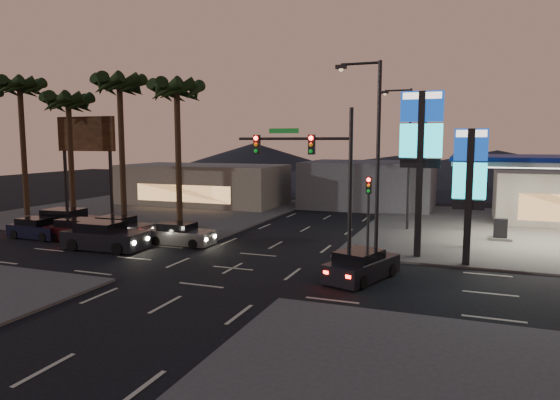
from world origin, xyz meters
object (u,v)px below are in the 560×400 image
at_px(pylon_sign_tall, 421,141).
at_px(pylon_sign_short, 470,176).
at_px(traffic_signal_mast, 316,164).
at_px(car_lane_a_front, 104,237).
at_px(suv_station, 361,266).
at_px(car_lane_b_mid, 119,228).
at_px(car_lane_b_rear, 67,222).
at_px(gas_station, 558,163).
at_px(car_lane_a_mid, 80,230).
at_px(car_lane_a_rear, 38,229).
at_px(car_lane_b_front, 180,235).

xyz_separation_m(pylon_sign_tall, pylon_sign_short, (2.50, -1.00, -1.74)).
bearing_deg(traffic_signal_mast, car_lane_a_front, -176.90).
bearing_deg(pylon_sign_short, suv_station, -136.58).
distance_m(car_lane_b_mid, car_lane_b_rear, 4.63).
relative_size(gas_station, car_lane_b_rear, 2.33).
distance_m(car_lane_b_rear, suv_station, 22.09).
xyz_separation_m(traffic_signal_mast, car_lane_b_rear, (-18.89, 2.81, -4.45)).
relative_size(pylon_sign_short, car_lane_b_mid, 1.58).
bearing_deg(car_lane_b_mid, gas_station, 15.77).
xyz_separation_m(car_lane_a_mid, car_lane_b_rear, (-2.82, 1.91, 0.11)).
relative_size(traffic_signal_mast, car_lane_a_front, 1.57).
relative_size(pylon_sign_tall, car_lane_a_rear, 2.16).
relative_size(traffic_signal_mast, car_lane_b_front, 1.91).
distance_m(car_lane_b_mid, suv_station, 17.52).
bearing_deg(suv_station, car_lane_a_front, 176.04).
relative_size(gas_station, pylon_sign_tall, 1.36).
xyz_separation_m(gas_station, car_lane_a_front, (-25.04, -10.71, -4.32)).
xyz_separation_m(gas_station, car_lane_b_front, (-21.56, -7.93, -4.45)).
xyz_separation_m(car_lane_b_rear, suv_station, (21.61, -4.57, -0.12)).
xyz_separation_m(pylon_sign_tall, traffic_signal_mast, (-4.74, -3.51, -1.17)).
bearing_deg(traffic_signal_mast, gas_station, 39.28).
relative_size(pylon_sign_tall, traffic_signal_mast, 1.12).
height_order(car_lane_b_rear, suv_station, car_lane_b_rear).
relative_size(car_lane_a_mid, car_lane_b_mid, 1.01).
bearing_deg(pylon_sign_short, car_lane_a_rear, -175.84).
height_order(pylon_sign_short, car_lane_b_rear, pylon_sign_short).
bearing_deg(car_lane_b_front, suv_station, -17.72).
xyz_separation_m(car_lane_a_mid, car_lane_b_front, (6.76, 1.19, -0.03)).
height_order(traffic_signal_mast, car_lane_b_mid, traffic_signal_mast).
bearing_deg(pylon_sign_tall, traffic_signal_mast, -143.48).
distance_m(gas_station, car_lane_a_rear, 33.22).
distance_m(gas_station, suv_station, 15.78).
bearing_deg(car_lane_a_mid, car_lane_b_rear, 145.79).
bearing_deg(suv_station, car_lane_b_rear, 168.05).
bearing_deg(car_lane_b_front, car_lane_a_front, -141.42).
bearing_deg(car_lane_a_mid, car_lane_b_mid, 42.06).
relative_size(pylon_sign_tall, car_lane_a_front, 1.77).
bearing_deg(pylon_sign_short, gas_station, 56.31).
bearing_deg(car_lane_a_mid, suv_station, -8.05).
bearing_deg(suv_station, car_lane_a_mid, 171.95).
relative_size(car_lane_a_rear, car_lane_b_mid, 0.94).
distance_m(gas_station, car_lane_b_front, 23.40).
distance_m(gas_station, pylon_sign_short, 9.02).
distance_m(traffic_signal_mast, car_lane_a_front, 13.57).
distance_m(traffic_signal_mast, car_lane_b_front, 10.60).
relative_size(traffic_signal_mast, car_lane_a_rear, 1.92).
height_order(pylon_sign_tall, car_lane_a_rear, pylon_sign_tall).
bearing_deg(suv_station, pylon_sign_tall, 69.04).
relative_size(gas_station, car_lane_a_front, 2.39).
xyz_separation_m(car_lane_a_rear, suv_station, (22.01, -2.35, 0.03)).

